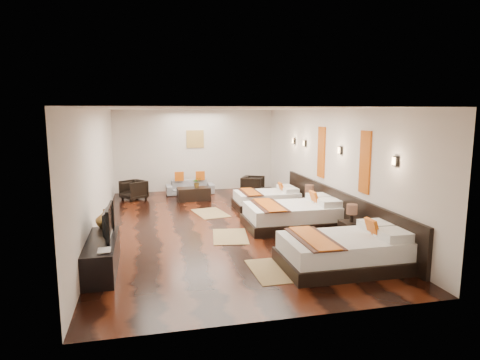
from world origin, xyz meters
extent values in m
cube|color=black|center=(0.00, 0.00, 0.00)|extent=(5.50, 9.50, 0.01)
cube|color=white|center=(0.00, 0.00, 2.80)|extent=(5.50, 9.50, 0.01)
cube|color=silver|center=(0.00, 4.75, 1.40)|extent=(5.50, 0.01, 2.80)
cube|color=silver|center=(-2.75, 0.00, 1.40)|extent=(0.01, 9.50, 2.80)
cube|color=silver|center=(2.75, 0.00, 1.40)|extent=(0.01, 9.50, 2.80)
cube|color=black|center=(2.71, -0.80, 0.45)|extent=(0.08, 6.60, 0.90)
cube|color=black|center=(1.67, -3.19, 0.12)|extent=(2.24, 1.39, 0.23)
cube|color=white|center=(1.67, -3.19, 0.39)|extent=(2.13, 1.28, 0.32)
cube|color=#C9560E|center=(2.20, -3.19, 0.68)|extent=(0.17, 0.34, 0.34)
cube|color=#38190F|center=(1.08, -3.19, 0.57)|extent=(0.59, 1.41, 0.02)
cube|color=#C9560E|center=(1.08, -3.19, 0.58)|extent=(0.41, 1.41, 0.02)
cube|color=black|center=(1.67, -0.55, 0.12)|extent=(2.26, 1.40, 0.24)
cube|color=white|center=(1.67, -0.55, 0.40)|extent=(2.15, 1.29, 0.32)
cube|color=#C9560E|center=(2.21, -0.55, 0.69)|extent=(0.17, 0.34, 0.35)
cube|color=#38190F|center=(1.08, -0.55, 0.57)|extent=(0.59, 1.42, 0.02)
cube|color=#C9560E|center=(1.08, -0.55, 0.59)|extent=(0.41, 1.42, 0.02)
cube|color=black|center=(1.67, 1.64, 0.10)|extent=(1.85, 1.14, 0.19)
cube|color=white|center=(1.67, 1.64, 0.33)|extent=(1.76, 1.06, 0.26)
cube|color=#C9560E|center=(2.11, 1.64, 0.56)|extent=(0.14, 0.28, 0.28)
cube|color=#38190F|center=(1.19, 1.64, 0.47)|extent=(0.48, 1.16, 0.02)
cube|color=#C9560E|center=(1.19, 1.64, 0.48)|extent=(0.33, 1.16, 0.02)
cube|color=black|center=(2.44, -1.97, 0.23)|extent=(0.42, 0.42, 0.47)
cylinder|color=black|center=(2.44, -1.97, 0.56)|extent=(0.08, 0.08, 0.19)
cylinder|color=#3F2619|center=(2.44, -1.97, 0.73)|extent=(0.23, 0.23, 0.21)
cube|color=black|center=(2.44, 0.34, 0.24)|extent=(0.43, 0.43, 0.48)
cylinder|color=black|center=(2.44, 0.34, 0.57)|extent=(0.08, 0.08, 0.19)
cylinder|color=#3F2619|center=(2.44, 0.34, 0.74)|extent=(0.23, 0.23, 0.21)
cube|color=olive|center=(0.40, -3.08, 0.01)|extent=(0.76, 1.21, 0.01)
cube|color=olive|center=(0.06, -0.95, 0.01)|extent=(0.92, 1.30, 0.01)
cube|color=olive|center=(-0.03, 1.27, 0.01)|extent=(0.96, 1.32, 0.01)
cube|color=black|center=(-2.50, -2.41, 0.28)|extent=(0.50, 1.80, 0.55)
imported|color=black|center=(-2.45, -2.27, 0.84)|extent=(0.15, 0.99, 0.57)
imported|color=black|center=(-2.50, -3.03, 0.56)|extent=(0.21, 0.28, 0.03)
imported|color=brown|center=(-2.50, -1.59, 0.73)|extent=(0.38, 0.38, 0.36)
imported|color=gray|center=(-0.27, 4.10, 0.23)|extent=(1.59, 0.65, 0.46)
imported|color=black|center=(-2.10, 3.56, 0.31)|extent=(0.93, 0.93, 0.62)
imported|color=black|center=(1.73, 3.43, 0.32)|extent=(0.93, 0.92, 0.63)
cube|color=black|center=(-0.27, 3.05, 0.20)|extent=(1.03, 0.56, 0.40)
imported|color=#2B551C|center=(-0.16, 3.12, 0.55)|extent=(0.29, 0.26, 0.30)
cube|color=#D86014|center=(2.73, -1.90, 1.70)|extent=(0.04, 0.40, 1.30)
cube|color=#D86014|center=(2.73, 0.30, 1.70)|extent=(0.04, 0.40, 1.30)
cube|color=black|center=(2.71, -3.00, 1.85)|extent=(0.06, 0.12, 0.18)
cube|color=#FFD18C|center=(2.68, -3.00, 1.85)|extent=(0.02, 0.10, 0.14)
cube|color=black|center=(2.71, -0.80, 1.85)|extent=(0.06, 0.12, 0.18)
cube|color=#FFD18C|center=(2.68, -0.80, 1.85)|extent=(0.02, 0.10, 0.14)
cube|color=black|center=(2.71, 1.40, 1.85)|extent=(0.06, 0.12, 0.18)
cube|color=#FFD18C|center=(2.68, 1.40, 1.85)|extent=(0.02, 0.10, 0.14)
cube|color=black|center=(2.71, 2.30, 1.85)|extent=(0.06, 0.12, 0.18)
cube|color=#FFD18C|center=(2.68, 2.30, 1.85)|extent=(0.02, 0.10, 0.14)
cube|color=#AD873F|center=(0.00, 4.73, 1.80)|extent=(0.60, 0.04, 0.60)
camera|label=1|loc=(-1.71, -9.68, 2.74)|focal=31.23mm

